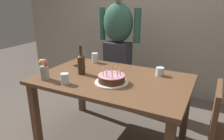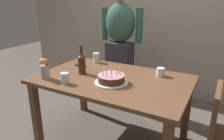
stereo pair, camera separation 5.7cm
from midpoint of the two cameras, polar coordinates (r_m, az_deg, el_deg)
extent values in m
plane|color=#564C44|center=(2.47, -0.63, -18.37)|extent=(10.00, 10.00, 0.00)
cube|color=#9E9384|center=(3.42, 11.91, 15.23)|extent=(5.20, 0.10, 2.60)
cube|color=brown|center=(2.11, -0.70, -2.57)|extent=(1.50, 0.96, 0.03)
cube|color=brown|center=(2.37, -20.59, -11.25)|extent=(0.07, 0.07, 0.70)
cube|color=brown|center=(2.91, -8.80, -4.46)|extent=(0.07, 0.07, 0.70)
cube|color=brown|center=(2.44, 18.57, -10.06)|extent=(0.07, 0.07, 0.70)
cylinder|color=white|center=(1.98, -0.93, -3.30)|extent=(0.32, 0.32, 0.01)
cylinder|color=#512D19|center=(1.97, -0.93, -2.32)|extent=(0.25, 0.25, 0.06)
cylinder|color=#D18E9E|center=(1.96, -0.94, -1.40)|extent=(0.25, 0.25, 0.01)
cylinder|color=#93B7DB|center=(1.97, -3.22, -0.33)|extent=(0.01, 0.01, 0.06)
sphere|color=#F9C64C|center=(1.96, -3.24, 0.65)|extent=(0.01, 0.01, 0.01)
cylinder|color=#EAB266|center=(1.92, -3.20, -0.82)|extent=(0.01, 0.01, 0.06)
sphere|color=#F9C64C|center=(1.91, -3.22, 0.18)|extent=(0.01, 0.01, 0.01)
cylinder|color=#93B7DB|center=(1.88, -2.29, -1.22)|extent=(0.01, 0.01, 0.06)
sphere|color=#F9C64C|center=(1.87, -2.30, -0.19)|extent=(0.01, 0.01, 0.01)
cylinder|color=pink|center=(1.87, -0.81, -1.35)|extent=(0.01, 0.01, 0.06)
sphere|color=#F9C64C|center=(1.86, -0.82, -0.32)|extent=(0.01, 0.01, 0.01)
cylinder|color=#EAB266|center=(1.89, 0.60, -1.15)|extent=(0.01, 0.01, 0.06)
sphere|color=#F9C64C|center=(1.88, 0.61, -0.13)|extent=(0.01, 0.01, 0.01)
cylinder|color=#93B7DB|center=(1.93, 1.38, -0.72)|extent=(0.01, 0.01, 0.06)
sphere|color=#F9C64C|center=(1.92, 1.39, 0.28)|extent=(0.01, 0.01, 0.01)
cylinder|color=#EAB266|center=(1.98, 1.25, -0.23)|extent=(0.01, 0.01, 0.06)
sphere|color=#F9C64C|center=(1.96, 1.26, 0.75)|extent=(0.01, 0.01, 0.01)
cylinder|color=#EAB266|center=(2.01, 0.31, 0.12)|extent=(0.01, 0.01, 0.06)
sphere|color=#F9C64C|center=(2.00, 0.31, 1.09)|extent=(0.01, 0.01, 0.01)
cylinder|color=#93B7DB|center=(2.02, -1.07, 0.24)|extent=(0.01, 0.01, 0.06)
sphere|color=#F9C64C|center=(2.01, -1.07, 1.20)|extent=(0.01, 0.01, 0.01)
cylinder|color=#93B7DB|center=(2.01, -2.40, 0.06)|extent=(0.01, 0.01, 0.06)
sphere|color=#F9C64C|center=(2.00, -2.42, 1.03)|extent=(0.01, 0.01, 0.01)
cylinder|color=silver|center=(2.59, -5.21, 3.26)|extent=(0.08, 0.08, 0.12)
cylinder|color=silver|center=(2.20, 12.03, -0.41)|extent=(0.08, 0.08, 0.09)
cylinder|color=silver|center=(2.00, -13.36, -2.30)|extent=(0.08, 0.08, 0.10)
cylinder|color=#382314|center=(2.21, -8.98, 1.20)|extent=(0.08, 0.08, 0.18)
cone|color=#382314|center=(2.19, -9.11, 3.80)|extent=(0.08, 0.08, 0.03)
cylinder|color=#382314|center=(2.17, -9.20, 5.33)|extent=(0.03, 0.03, 0.09)
cube|color=black|center=(2.48, -9.41, 1.01)|extent=(0.16, 0.11, 0.01)
cylinder|color=#999E93|center=(2.16, -18.40, -0.70)|extent=(0.09, 0.09, 0.13)
sphere|color=gold|center=(2.12, -19.11, 1.99)|extent=(0.06, 0.06, 0.06)
sphere|color=#DB6670|center=(2.12, -18.40, 2.13)|extent=(0.05, 0.05, 0.05)
sphere|color=#DB6670|center=(2.15, -18.16, 1.71)|extent=(0.05, 0.05, 0.05)
cube|color=#33333D|center=(3.03, 0.97, -1.12)|extent=(0.34, 0.23, 0.92)
ellipsoid|color=#2D5647|center=(2.86, 1.05, 12.56)|extent=(0.41, 0.27, 0.52)
cylinder|color=#2D5647|center=(2.79, 6.23, 11.75)|extent=(0.09, 0.09, 0.44)
cylinder|color=#2D5647|center=(3.01, -3.25, 12.36)|extent=(0.09, 0.09, 0.44)
cube|color=brown|center=(1.82, 25.26, -9.95)|extent=(0.04, 0.40, 0.40)
camera|label=1|loc=(0.03, -90.80, -0.27)|focal=34.01mm
camera|label=2|loc=(0.03, 89.20, 0.27)|focal=34.01mm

